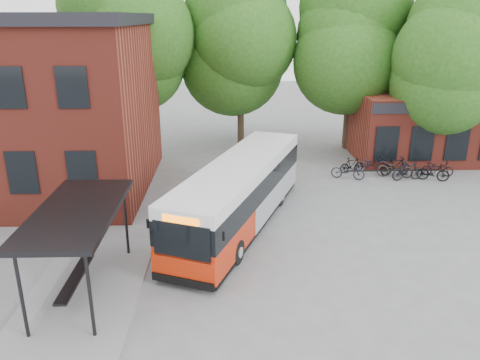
{
  "coord_description": "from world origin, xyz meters",
  "views": [
    {
      "loc": [
        0.08,
        -14.12,
        8.37
      ],
      "look_at": [
        0.59,
        3.98,
        2.0
      ],
      "focal_mm": 35.0,
      "sensor_mm": 36.0,
      "label": 1
    }
  ],
  "objects_px": {
    "bicycle_6": "(438,168)",
    "bicycle_7": "(433,172)",
    "bicycle_1": "(352,165)",
    "bicycle_5": "(408,171)",
    "bicycle_0": "(348,171)",
    "city_bus": "(240,194)",
    "bus_shelter": "(81,251)",
    "bicycle_4": "(395,168)",
    "bicycle_3": "(395,166)",
    "bicycle_2": "(371,163)"
  },
  "relations": [
    {
      "from": "bus_shelter",
      "to": "bicycle_5",
      "type": "distance_m",
      "value": 17.65
    },
    {
      "from": "bicycle_2",
      "to": "bicycle_7",
      "type": "relative_size",
      "value": 1.09
    },
    {
      "from": "bicycle_2",
      "to": "bicycle_7",
      "type": "xyz_separation_m",
      "value": [
        2.84,
        -1.66,
        0.02
      ]
    },
    {
      "from": "bus_shelter",
      "to": "bicycle_2",
      "type": "bearing_deg",
      "value": 43.15
    },
    {
      "from": "bicycle_0",
      "to": "bicycle_5",
      "type": "height_order",
      "value": "bicycle_5"
    },
    {
      "from": "bus_shelter",
      "to": "bicycle_1",
      "type": "relative_size",
      "value": 4.77
    },
    {
      "from": "bicycle_1",
      "to": "bus_shelter",
      "type": "bearing_deg",
      "value": 120.36
    },
    {
      "from": "bicycle_1",
      "to": "bicycle_5",
      "type": "xyz_separation_m",
      "value": [
        2.66,
        -1.39,
        0.09
      ]
    },
    {
      "from": "bicycle_2",
      "to": "bicycle_4",
      "type": "relative_size",
      "value": 0.94
    },
    {
      "from": "bicycle_6",
      "to": "city_bus",
      "type": "bearing_deg",
      "value": 134.33
    },
    {
      "from": "bicycle_1",
      "to": "bicycle_4",
      "type": "relative_size",
      "value": 0.77
    },
    {
      "from": "bicycle_4",
      "to": "bicycle_0",
      "type": "bearing_deg",
      "value": 106.88
    },
    {
      "from": "bicycle_4",
      "to": "bicycle_7",
      "type": "distance_m",
      "value": 1.95
    },
    {
      "from": "bicycle_4",
      "to": "bicycle_6",
      "type": "xyz_separation_m",
      "value": [
        2.44,
        0.17,
        -0.07
      ]
    },
    {
      "from": "bicycle_1",
      "to": "bicycle_3",
      "type": "xyz_separation_m",
      "value": [
        2.28,
        -0.57,
        0.09
      ]
    },
    {
      "from": "bicycle_4",
      "to": "bicycle_7",
      "type": "relative_size",
      "value": 1.16
    },
    {
      "from": "bicycle_5",
      "to": "city_bus",
      "type": "bearing_deg",
      "value": 110.7
    },
    {
      "from": "bicycle_1",
      "to": "bicycle_3",
      "type": "bearing_deg",
      "value": -119.16
    },
    {
      "from": "city_bus",
      "to": "bicycle_6",
      "type": "height_order",
      "value": "city_bus"
    },
    {
      "from": "bicycle_5",
      "to": "bicycle_4",
      "type": "bearing_deg",
      "value": 34.74
    },
    {
      "from": "bicycle_4",
      "to": "bicycle_7",
      "type": "bearing_deg",
      "value": -96.47
    },
    {
      "from": "bicycle_1",
      "to": "bicycle_0",
      "type": "bearing_deg",
      "value": 140.74
    },
    {
      "from": "bus_shelter",
      "to": "bicycle_0",
      "type": "distance_m",
      "value": 15.43
    },
    {
      "from": "city_bus",
      "to": "bicycle_2",
      "type": "bearing_deg",
      "value": 63.74
    },
    {
      "from": "city_bus",
      "to": "bicycle_3",
      "type": "height_order",
      "value": "city_bus"
    },
    {
      "from": "bicycle_0",
      "to": "bicycle_3",
      "type": "distance_m",
      "value": 2.82
    },
    {
      "from": "bicycle_0",
      "to": "bicycle_6",
      "type": "bearing_deg",
      "value": -65.94
    },
    {
      "from": "city_bus",
      "to": "bicycle_4",
      "type": "relative_size",
      "value": 5.68
    },
    {
      "from": "bicycle_2",
      "to": "bicycle_4",
      "type": "xyz_separation_m",
      "value": [
        0.99,
        -1.03,
        0.03
      ]
    },
    {
      "from": "bicycle_2",
      "to": "bicycle_6",
      "type": "distance_m",
      "value": 3.54
    },
    {
      "from": "bus_shelter",
      "to": "bicycle_7",
      "type": "relative_size",
      "value": 4.24
    },
    {
      "from": "bicycle_3",
      "to": "bicycle_5",
      "type": "xyz_separation_m",
      "value": [
        0.38,
        -0.82,
        0.0
      ]
    },
    {
      "from": "bicycle_7",
      "to": "bicycle_1",
      "type": "bearing_deg",
      "value": 89.29
    },
    {
      "from": "bicycle_0",
      "to": "city_bus",
      "type": "bearing_deg",
      "value": 153.31
    },
    {
      "from": "bicycle_2",
      "to": "bicycle_7",
      "type": "height_order",
      "value": "bicycle_7"
    },
    {
      "from": "bicycle_1",
      "to": "bicycle_3",
      "type": "relative_size",
      "value": 0.83
    },
    {
      "from": "bicycle_6",
      "to": "bicycle_7",
      "type": "bearing_deg",
      "value": 158.76
    },
    {
      "from": "bicycle_5",
      "to": "bicycle_7",
      "type": "relative_size",
      "value": 1.08
    },
    {
      "from": "bicycle_1",
      "to": "bicycle_4",
      "type": "height_order",
      "value": "bicycle_4"
    },
    {
      "from": "city_bus",
      "to": "bicycle_5",
      "type": "relative_size",
      "value": 6.13
    },
    {
      "from": "city_bus",
      "to": "bicycle_7",
      "type": "xyz_separation_m",
      "value": [
        10.49,
        5.31,
        -0.89
      ]
    },
    {
      "from": "bicycle_3",
      "to": "bicycle_6",
      "type": "bearing_deg",
      "value": -103.13
    },
    {
      "from": "bicycle_7",
      "to": "bicycle_5",
      "type": "bearing_deg",
      "value": 105.13
    },
    {
      "from": "bicycle_2",
      "to": "bicycle_3",
      "type": "xyz_separation_m",
      "value": [
        1.12,
        -0.72,
        0.06
      ]
    },
    {
      "from": "bus_shelter",
      "to": "city_bus",
      "type": "distance_m",
      "value": 7.12
    },
    {
      "from": "bicycle_2",
      "to": "bicycle_7",
      "type": "distance_m",
      "value": 3.29
    },
    {
      "from": "bus_shelter",
      "to": "bicycle_3",
      "type": "height_order",
      "value": "bus_shelter"
    },
    {
      "from": "bicycle_1",
      "to": "bicycle_6",
      "type": "bearing_deg",
      "value": -113.9
    },
    {
      "from": "bicycle_0",
      "to": "bicycle_7",
      "type": "relative_size",
      "value": 1.09
    },
    {
      "from": "bicycle_6",
      "to": "bicycle_5",
      "type": "bearing_deg",
      "value": 124.95
    }
  ]
}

